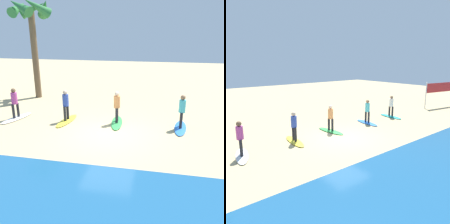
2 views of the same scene
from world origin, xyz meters
The scene contains 10 objects.
ground_plane centered at (0.00, 0.00, 0.00)m, with size 60.00×60.00×0.00m, color tan.
surfboard_blue centered at (-3.37, -1.34, 0.04)m, with size 2.10×0.56×0.09m, color blue.
surfer_blue centered at (-3.37, -1.34, 1.04)m, with size 0.32×0.46×1.64m.
surfboard_green centered at (-0.13, -1.43, 0.04)m, with size 2.10×0.56×0.09m, color green.
surfer_green centered at (-0.13, -1.43, 1.04)m, with size 0.32×0.46×1.64m.
surfboard_yellow centered at (2.57, -1.19, 0.04)m, with size 2.10×0.56×0.09m, color yellow.
surfer_yellow centered at (2.57, -1.19, 1.04)m, with size 0.32×0.46×1.64m.
surfboard_white centered at (5.45, -1.01, 0.04)m, with size 2.10×0.56×0.09m, color white.
surfer_white centered at (5.45, -1.01, 1.04)m, with size 0.32×0.45×1.64m.
palm_tree centered at (6.55, -5.68, 5.49)m, with size 2.88×3.03×6.84m.
Camera 1 is at (-2.33, 10.41, 4.59)m, focal length 39.16 mm.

